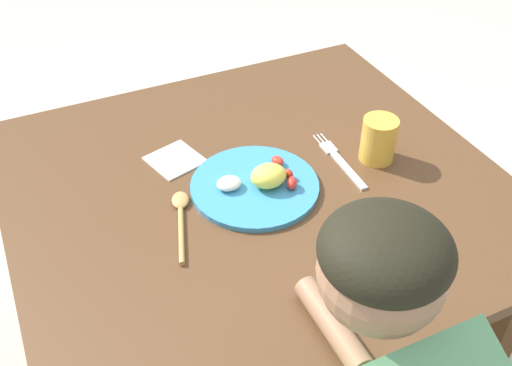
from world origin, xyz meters
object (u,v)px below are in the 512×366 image
Objects in this scene: fork at (340,161)px; spoon at (181,214)px; plate at (257,184)px; drinking_cup at (379,139)px.

fork is 1.08× the size of spoon.
spoon is at bearing 94.96° from fork.
plate is at bearing 93.45° from fork.
plate is 0.29m from drinking_cup.
plate is at bearing 176.96° from drinking_cup.
spoon is 0.47m from drinking_cup.
plate reaches higher than spoon.
plate is 2.68× the size of drinking_cup.
drinking_cup is (0.47, -0.00, 0.04)m from spoon.
spoon is 1.97× the size of drinking_cup.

